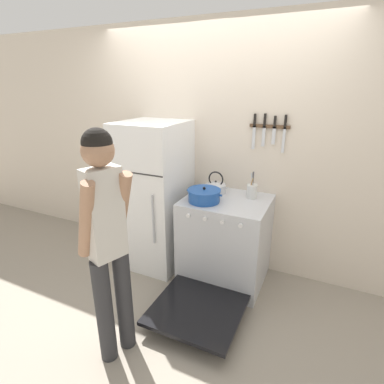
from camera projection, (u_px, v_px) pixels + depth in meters
The scene contains 9 objects.
ground_plane at pixel (210, 254), 3.61m from camera, with size 14.00×14.00×0.00m, color gray.
wall_back at pixel (213, 150), 3.20m from camera, with size 10.00×0.06×2.55m.
refrigerator at pixel (155, 196), 3.26m from camera, with size 0.64×0.71×1.58m.
stove_range at pixel (224, 242), 3.01m from camera, with size 0.81×1.39×0.88m.
dutch_oven_pot at pixel (204, 195), 2.83m from camera, with size 0.35×0.31×0.15m.
tea_kettle at pixel (216, 187), 3.06m from camera, with size 0.26×0.21×0.23m.
utensil_jar at pixel (252, 191), 2.91m from camera, with size 0.10×0.10×0.26m.
person at pixel (107, 238), 1.99m from camera, with size 0.35×0.40×1.70m.
wall_knife_strip at pixel (269, 126), 2.83m from camera, with size 0.38×0.03×0.36m.
Camera 1 is at (1.13, -2.93, 1.94)m, focal length 28.00 mm.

